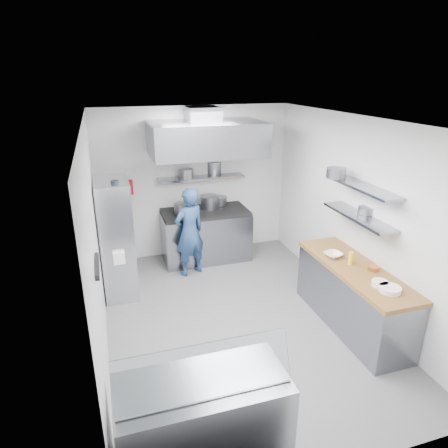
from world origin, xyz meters
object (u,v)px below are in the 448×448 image
object	(u,v)px
wire_rack	(117,238)
display_case	(203,420)
gas_range	(206,236)
chef	(190,232)

from	to	relation	value
wire_rack	display_case	world-z (taller)	wire_rack
gas_range	wire_rack	bearing A→B (deg)	-154.67
gas_range	chef	size ratio (longest dim) A/B	1.02
gas_range	wire_rack	size ratio (longest dim) A/B	0.86
chef	wire_rack	size ratio (longest dim) A/B	0.85
chef	display_case	size ratio (longest dim) A/B	1.04
gas_range	display_case	xyz separation A→B (m)	(-1.10, -4.10, -0.03)
wire_rack	display_case	size ratio (longest dim) A/B	1.23
gas_range	wire_rack	xyz separation A→B (m)	(-1.63, -0.77, 0.48)
display_case	chef	bearing A→B (deg)	79.19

